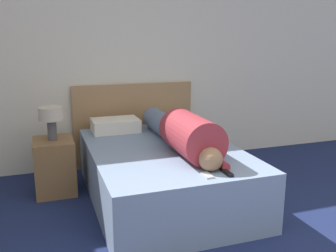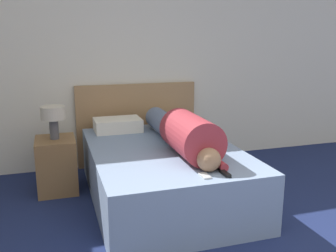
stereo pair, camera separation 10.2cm
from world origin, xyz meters
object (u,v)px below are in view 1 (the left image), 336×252
bed (163,173)px  table_lamp (51,117)px  nightstand (55,166)px  person_lying (183,133)px  pillow_near_headboard (115,125)px  tv_remote (227,173)px  pillow_second (170,122)px  cell_phone (207,175)px

bed → table_lamp: size_ratio=5.95×
nightstand → person_lying: bearing=-29.2°
pillow_near_headboard → tv_remote: 1.75m
bed → tv_remote: size_ratio=13.45×
nightstand → pillow_second: pillow_second is taller
bed → nightstand: nightstand is taller
bed → cell_phone: cell_phone is taller
bed → pillow_second: size_ratio=4.04×
tv_remote → table_lamp: bearing=132.1°
person_lying → pillow_second: 0.94m
pillow_near_headboard → cell_phone: (0.39, -1.64, -0.07)m
pillow_second → cell_phone: (-0.27, -1.64, -0.06)m
table_lamp → person_lying: person_lying is taller
nightstand → pillow_second: (1.36, 0.26, 0.32)m
table_lamp → person_lying: size_ratio=0.20×
nightstand → tv_remote: nightstand is taller
cell_phone → nightstand: bearing=128.4°
person_lying → cell_phone: bearing=-95.8°
table_lamp → nightstand: bearing=90.0°
nightstand → table_lamp: size_ratio=1.67×
person_lying → cell_phone: 0.75m
bed → cell_phone: bearing=-84.4°
nightstand → table_lamp: table_lamp is taller
table_lamp → pillow_near_headboard: (0.70, 0.26, -0.20)m
bed → pillow_near_headboard: pillow_near_headboard is taller
pillow_second → pillow_near_headboard: bearing=-180.0°
nightstand → pillow_near_headboard: bearing=20.6°
nightstand → person_lying: size_ratio=0.33×
table_lamp → tv_remote: 1.89m
person_lying → bed: bearing=142.3°
pillow_second → person_lying: bearing=-102.1°
nightstand → person_lying: 1.40m
tv_remote → person_lying: bearing=97.0°
pillow_second → cell_phone: bearing=-99.4°
nightstand → cell_phone: (1.09, -1.38, 0.26)m
nightstand → pillow_second: bearing=10.9°
pillow_near_headboard → pillow_second: (0.66, 0.00, -0.01)m
bed → cell_phone: 0.89m
nightstand → pillow_near_headboard: size_ratio=1.07×
table_lamp → cell_phone: 1.78m
person_lying → pillow_near_headboard: bearing=117.1°
person_lying → pillow_near_headboard: (-0.47, 0.91, -0.09)m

